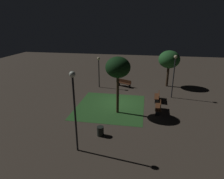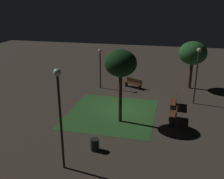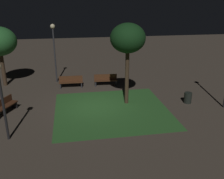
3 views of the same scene
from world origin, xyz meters
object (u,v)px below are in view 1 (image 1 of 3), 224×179
(bench_by_lamp, at_px, (159,107))
(bench_path_side, at_px, (125,83))
(lamp_post_path_center, at_px, (99,67))
(tree_lawn_side, at_px, (118,68))
(trash_bin, at_px, (100,131))
(tree_tall_center, at_px, (169,60))
(lamp_post_near_wall, at_px, (74,100))
(lamp_post_plaza_west, at_px, (174,69))
(bench_near_trees, at_px, (158,96))

(bench_by_lamp, relative_size, bench_path_side, 1.00)
(lamp_post_path_center, bearing_deg, tree_lawn_side, -153.37)
(tree_lawn_side, height_order, trash_bin, tree_lawn_side)
(trash_bin, bearing_deg, tree_tall_center, -24.59)
(tree_tall_center, distance_m, lamp_post_near_wall, 16.11)
(lamp_post_near_wall, xyz_separation_m, trash_bin, (1.94, -1.06, -3.16))
(tree_lawn_side, distance_m, lamp_post_plaza_west, 7.12)
(lamp_post_near_wall, bearing_deg, tree_tall_center, -25.16)
(bench_path_side, height_order, lamp_post_near_wall, lamp_post_near_wall)
(bench_by_lamp, xyz_separation_m, bench_path_side, (6.71, 3.95, 0.00))
(lamp_post_near_wall, height_order, trash_bin, lamp_post_near_wall)
(lamp_post_near_wall, bearing_deg, tree_lawn_side, -16.27)
(bench_by_lamp, bearing_deg, bench_near_trees, -0.00)
(bench_by_lamp, height_order, bench_near_trees, same)
(lamp_post_near_wall, bearing_deg, lamp_post_plaza_west, -33.52)
(bench_near_trees, relative_size, tree_lawn_side, 0.35)
(tree_tall_center, distance_m, lamp_post_path_center, 8.74)
(lamp_post_near_wall, bearing_deg, trash_bin, -28.72)
(lamp_post_path_center, height_order, lamp_post_plaza_west, lamp_post_plaza_west)
(bench_near_trees, relative_size, lamp_post_path_center, 0.47)
(bench_by_lamp, height_order, tree_tall_center, tree_tall_center)
(tree_tall_center, relative_size, lamp_post_path_center, 1.18)
(bench_path_side, xyz_separation_m, tree_tall_center, (1.13, -5.35, 2.96))
(bench_path_side, relative_size, tree_tall_center, 0.40)
(trash_bin, bearing_deg, bench_path_side, -2.16)
(bench_by_lamp, distance_m, bench_near_trees, 2.71)
(bench_by_lamp, xyz_separation_m, tree_lawn_side, (-0.82, 3.73, 3.70))
(bench_path_side, bearing_deg, tree_lawn_side, -178.27)
(lamp_post_plaza_west, bearing_deg, bench_by_lamp, 157.96)
(tree_tall_center, xyz_separation_m, lamp_post_path_center, (-1.98, 8.48, -0.76))
(bench_path_side, relative_size, lamp_post_plaza_west, 0.39)
(bench_path_side, height_order, tree_lawn_side, tree_lawn_side)
(tree_lawn_side, bearing_deg, bench_path_side, 1.73)
(tree_tall_center, bearing_deg, bench_near_trees, 164.79)
(bench_near_trees, height_order, lamp_post_plaza_west, lamp_post_plaza_west)
(lamp_post_path_center, xyz_separation_m, lamp_post_plaza_west, (-2.02, -8.64, 0.48))
(bench_by_lamp, bearing_deg, bench_path_side, 30.50)
(bench_by_lamp, relative_size, trash_bin, 2.56)
(tree_tall_center, xyz_separation_m, lamp_post_near_wall, (-14.58, 6.85, 0.08))
(lamp_post_path_center, relative_size, trash_bin, 5.39)
(bench_path_side, height_order, tree_tall_center, tree_tall_center)
(bench_path_side, distance_m, lamp_post_plaza_west, 6.76)
(bench_near_trees, bearing_deg, lamp_post_near_wall, 150.00)
(bench_path_side, relative_size, tree_lawn_side, 0.36)
(tree_lawn_side, bearing_deg, lamp_post_path_center, 26.63)
(tree_lawn_side, relative_size, tree_tall_center, 1.13)
(lamp_post_near_wall, relative_size, lamp_post_plaza_west, 1.13)
(tree_lawn_side, distance_m, tree_tall_center, 10.10)
(lamp_post_plaza_west, bearing_deg, tree_tall_center, 2.26)
(bench_near_trees, height_order, bench_path_side, same)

